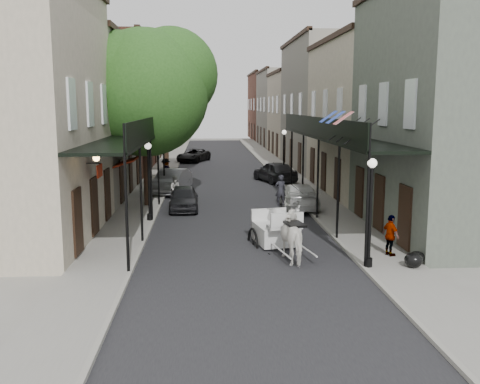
{
  "coord_description": "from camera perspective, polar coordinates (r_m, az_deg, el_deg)",
  "views": [
    {
      "loc": [
        -1.4,
        -19.27,
        5.59
      ],
      "look_at": [
        0.16,
        4.98,
        1.6
      ],
      "focal_mm": 40.0,
      "sensor_mm": 36.0,
      "label": 1
    }
  ],
  "objects": [
    {
      "name": "car_right_far",
      "position": [
        38.9,
        3.73,
        2.19
      ],
      "size": [
        3.14,
        4.88,
        1.55
      ],
      "primitive_type": "imported",
      "rotation": [
        0.0,
        0.0,
        3.46
      ],
      "color": "black",
      "rests_on": "ground"
    },
    {
      "name": "road",
      "position": [
        39.69,
        -1.63,
        1.23
      ],
      "size": [
        8.0,
        90.0,
        0.01
      ],
      "primitive_type": "cube",
      "color": "black",
      "rests_on": "ground"
    },
    {
      "name": "lamppost_right_far",
      "position": [
        37.84,
        4.7,
        3.92
      ],
      "size": [
        0.32,
        0.32,
        3.71
      ],
      "color": "black",
      "rests_on": "sidewalk_right"
    },
    {
      "name": "car_left_near",
      "position": [
        28.72,
        -6.02,
        -0.63
      ],
      "size": [
        1.62,
        3.84,
        1.3
      ],
      "primitive_type": "imported",
      "rotation": [
        0.0,
        0.0,
        0.02
      ],
      "color": "black",
      "rests_on": "ground"
    },
    {
      "name": "lamppost_right_near",
      "position": [
        18.47,
        13.72,
        -2.0
      ],
      "size": [
        0.32,
        0.32,
        3.71
      ],
      "color": "black",
      "rests_on": "sidewalk_right"
    },
    {
      "name": "sidewalk_left",
      "position": [
        39.82,
        -8.84,
        1.23
      ],
      "size": [
        2.2,
        90.0,
        0.12
      ],
      "primitive_type": "cube",
      "color": "gray",
      "rests_on": "ground"
    },
    {
      "name": "carriage",
      "position": [
        21.83,
        3.48,
        -2.45
      ],
      "size": [
        2.07,
        2.82,
        2.94
      ],
      "rotation": [
        0.0,
        0.0,
        0.19
      ],
      "color": "black",
      "rests_on": "ground"
    },
    {
      "name": "tree_far",
      "position": [
        43.54,
        -7.54,
        9.57
      ],
      "size": [
        6.45,
        6.0,
        8.61
      ],
      "color": "#382619",
      "rests_on": "sidewalk_left"
    },
    {
      "name": "sidewalk_right",
      "position": [
        40.17,
        5.52,
        1.37
      ],
      "size": [
        2.2,
        90.0,
        0.12
      ],
      "primitive_type": "cube",
      "color": "gray",
      "rests_on": "ground"
    },
    {
      "name": "pedestrian_sidewalk_right",
      "position": [
        20.26,
        15.77,
        -4.48
      ],
      "size": [
        0.63,
        0.96,
        1.52
      ],
      "primitive_type": "imported",
      "rotation": [
        0.0,
        0.0,
        1.88
      ],
      "color": "gray",
      "rests_on": "sidewalk_right"
    },
    {
      "name": "building_row_right",
      "position": [
        50.28,
        7.88,
        8.85
      ],
      "size": [
        5.0,
        80.0,
        10.5
      ],
      "primitive_type": "cube",
      "color": "slate",
      "rests_on": "ground"
    },
    {
      "name": "gallery_right",
      "position": [
        27.01,
        9.62,
        5.93
      ],
      "size": [
        2.2,
        18.05,
        4.88
      ],
      "color": "black",
      "rests_on": "sidewalk_right"
    },
    {
      "name": "tree_near",
      "position": [
        29.6,
        -9.28,
        10.94
      ],
      "size": [
        7.31,
        6.8,
        9.63
      ],
      "color": "#382619",
      "rests_on": "sidewalk_left"
    },
    {
      "name": "gallery_left",
      "position": [
        26.51,
        -11.08,
        5.83
      ],
      "size": [
        2.2,
        18.05,
        4.88
      ],
      "color": "black",
      "rests_on": "sidewalk_left"
    },
    {
      "name": "car_right_near",
      "position": [
        29.13,
        6.25,
        -0.45
      ],
      "size": [
        2.09,
        4.73,
        1.35
      ],
      "primitive_type": "imported",
      "rotation": [
        0.0,
        0.0,
        3.1
      ],
      "color": "silver",
      "rests_on": "ground"
    },
    {
      "name": "ground",
      "position": [
        20.11,
        0.46,
        -6.81
      ],
      "size": [
        140.0,
        140.0,
        0.0
      ],
      "primitive_type": "plane",
      "color": "gray",
      "rests_on": "ground"
    },
    {
      "name": "pedestrian_walking",
      "position": [
        31.26,
        -6.86,
        0.35
      ],
      "size": [
        0.74,
        0.58,
        1.51
      ],
      "primitive_type": "imported",
      "rotation": [
        0.0,
        0.0,
        -0.02
      ],
      "color": "#A4A39A",
      "rests_on": "ground"
    },
    {
      "name": "pedestrian_sidewalk_left",
      "position": [
        37.64,
        -7.93,
        2.22
      ],
      "size": [
        1.28,
        1.23,
        1.75
      ],
      "primitive_type": "imported",
      "rotation": [
        0.0,
        0.0,
        3.85
      ],
      "color": "gray",
      "rests_on": "sidewalk_left"
    },
    {
      "name": "car_left_mid",
      "position": [
        34.29,
        -7.33,
        1.14
      ],
      "size": [
        2.58,
        4.81,
        1.51
      ],
      "primitive_type": "imported",
      "rotation": [
        0.0,
        0.0,
        -0.23
      ],
      "color": "gray",
      "rests_on": "ground"
    },
    {
      "name": "horse",
      "position": [
        19.36,
        5.96,
        -4.81
      ],
      "size": [
        1.32,
        2.22,
        1.76
      ],
      "primitive_type": "imported",
      "rotation": [
        0.0,
        0.0,
        3.33
      ],
      "color": "white",
      "rests_on": "ground"
    },
    {
      "name": "trash_bags",
      "position": [
        19.37,
        18.15,
        -6.8
      ],
      "size": [
        0.88,
        1.03,
        0.52
      ],
      "color": "black",
      "rests_on": "sidewalk_right"
    },
    {
      "name": "lamppost_left",
      "position": [
        25.66,
        -9.69,
        1.26
      ],
      "size": [
        0.32,
        0.32,
        3.71
      ],
      "color": "black",
      "rests_on": "sidewalk_left"
    },
    {
      "name": "building_row_left",
      "position": [
        49.8,
        -12.14,
        8.72
      ],
      "size": [
        5.0,
        80.0,
        10.5
      ],
      "primitive_type": "cube",
      "color": "#C0B29A",
      "rests_on": "ground"
    },
    {
      "name": "car_left_far",
      "position": [
        52.93,
        -4.98,
        3.92
      ],
      "size": [
        3.67,
        5.08,
        1.29
      ],
      "primitive_type": "imported",
      "rotation": [
        0.0,
        0.0,
        -0.37
      ],
      "color": "black",
      "rests_on": "ground"
    }
  ]
}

